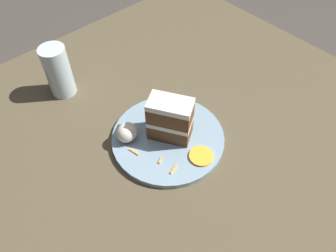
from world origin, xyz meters
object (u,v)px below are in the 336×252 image
object	(u,v)px
cream_dollop	(127,132)
orange_garnish	(201,156)
cake_slice	(170,119)
drinking_glass	(59,74)
plate	(168,138)

from	to	relation	value
cream_dollop	orange_garnish	xyz separation A→B (m)	(0.09, -0.14, -0.02)
cake_slice	orange_garnish	world-z (taller)	cake_slice
orange_garnish	drinking_glass	bearing A→B (deg)	105.35
cake_slice	cream_dollop	size ratio (longest dim) A/B	2.24
cream_dollop	cake_slice	bearing A→B (deg)	-34.33
plate	orange_garnish	bearing A→B (deg)	-80.24
cream_dollop	drinking_glass	size ratio (longest dim) A/B	0.36
plate	orange_garnish	world-z (taller)	orange_garnish
plate	cream_dollop	bearing A→B (deg)	142.24
plate	cream_dollop	world-z (taller)	cream_dollop
cream_dollop	plate	bearing A→B (deg)	-37.76
plate	cake_slice	bearing A→B (deg)	11.27
plate	orange_garnish	distance (m)	0.09
cake_slice	orange_garnish	xyz separation A→B (m)	(0.01, -0.09, -0.05)
orange_garnish	drinking_glass	world-z (taller)	drinking_glass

